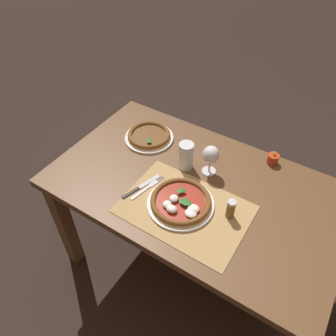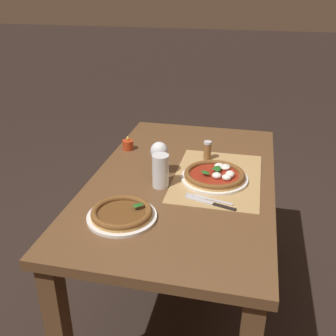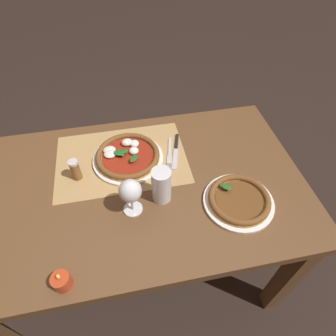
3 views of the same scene
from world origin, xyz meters
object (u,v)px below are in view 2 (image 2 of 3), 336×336
(knife, at_px, (210,203))
(wine_glass, at_px, (159,153))
(pizza_near, at_px, (215,175))
(pizza_far, at_px, (122,214))
(pepper_shaker, at_px, (207,151))
(pint_glass, at_px, (161,171))
(votive_candle, at_px, (128,145))
(fork, at_px, (208,199))

(knife, bearing_deg, wine_glass, 50.20)
(pizza_near, relative_size, pizza_far, 1.13)
(knife, bearing_deg, pizza_far, 119.05)
(pizza_far, bearing_deg, pizza_near, -38.50)
(pepper_shaker, bearing_deg, pizza_far, 157.73)
(pizza_near, height_order, wine_glass, wine_glass)
(wine_glass, distance_m, knife, 0.35)
(pizza_near, height_order, knife, pizza_near)
(pint_glass, bearing_deg, votive_candle, 36.66)
(pint_glass, bearing_deg, wine_glass, 16.47)
(pint_glass, height_order, fork, pint_glass)
(pizza_near, bearing_deg, fork, 178.35)
(wine_glass, bearing_deg, votive_candle, 43.76)
(votive_candle, distance_m, pepper_shaker, 0.42)
(pizza_far, bearing_deg, knife, -60.95)
(wine_glass, distance_m, pint_glass, 0.12)
(pizza_far, bearing_deg, pepper_shaker, -22.27)
(fork, distance_m, knife, 0.03)
(pizza_far, height_order, knife, pizza_far)
(fork, xyz_separation_m, pepper_shaker, (0.39, 0.06, 0.04))
(knife, height_order, votive_candle, votive_candle)
(pizza_near, relative_size, pint_glass, 2.04)
(votive_candle, bearing_deg, knife, -132.97)
(wine_glass, bearing_deg, pizza_near, -91.63)
(pint_glass, height_order, knife, pint_glass)
(wine_glass, relative_size, pint_glass, 1.07)
(wine_glass, xyz_separation_m, knife, (-0.22, -0.26, -0.10))
(pint_glass, xyz_separation_m, fork, (-0.07, -0.22, -0.06))
(pizza_near, xyz_separation_m, votive_candle, (0.24, 0.48, 0.00))
(pizza_far, relative_size, wine_glass, 1.69)
(pizza_far, distance_m, pepper_shaker, 0.63)
(pizza_near, relative_size, knife, 1.40)
(votive_candle, bearing_deg, pepper_shaker, -95.18)
(fork, height_order, pepper_shaker, pepper_shaker)
(wine_glass, height_order, fork, wine_glass)
(fork, distance_m, pepper_shaker, 0.39)
(pepper_shaker, bearing_deg, pint_glass, 152.99)
(pint_glass, xyz_separation_m, votive_candle, (0.35, 0.26, -0.05))
(pizza_near, bearing_deg, pepper_shaker, 16.85)
(votive_candle, xyz_separation_m, pepper_shaker, (-0.04, -0.42, 0.03))
(pint_glass, distance_m, pepper_shaker, 0.35)
(pizza_far, xyz_separation_m, wine_glass, (0.39, -0.05, 0.09))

